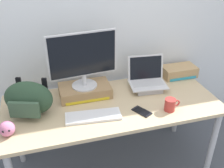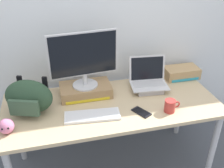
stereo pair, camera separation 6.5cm
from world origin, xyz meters
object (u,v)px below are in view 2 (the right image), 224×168
object	(u,v)px
messenger_backpack	(29,97)
toner_box_yellow	(86,90)
cell_phone	(141,112)
plush_toy	(6,126)
open_laptop	(148,83)
desktop_monitor	(84,58)
external_keyboard	(92,116)
coffee_mug	(170,106)
toner_box_cyan	(181,73)

from	to	relation	value
messenger_backpack	toner_box_yellow	bearing A→B (deg)	37.61
cell_phone	plush_toy	world-z (taller)	plush_toy
open_laptop	cell_phone	bearing A→B (deg)	-112.67
toner_box_yellow	plush_toy	size ratio (longest dim) A/B	3.99
open_laptop	desktop_monitor	bearing A→B (deg)	-177.82
plush_toy	open_laptop	bearing A→B (deg)	15.71
desktop_monitor	toner_box_yellow	bearing A→B (deg)	92.02
desktop_monitor	external_keyboard	world-z (taller)	desktop_monitor
coffee_mug	cell_phone	bearing A→B (deg)	171.20
toner_box_yellow	cell_phone	world-z (taller)	toner_box_yellow
toner_box_yellow	open_laptop	xyz separation A→B (m)	(0.55, -0.04, 0.01)
desktop_monitor	cell_phone	bearing A→B (deg)	-49.71
external_keyboard	coffee_mug	xyz separation A→B (m)	(0.59, -0.07, 0.04)
desktop_monitor	plush_toy	world-z (taller)	desktop_monitor
coffee_mug	toner_box_yellow	bearing A→B (deg)	146.04
external_keyboard	cell_phone	size ratio (longest dim) A/B	2.57
open_laptop	coffee_mug	world-z (taller)	open_laptop
desktop_monitor	plush_toy	xyz separation A→B (m)	(-0.60, -0.36, -0.28)
cell_phone	plush_toy	distance (m)	0.97
messenger_backpack	cell_phone	distance (m)	0.86
toner_box_yellow	cell_phone	distance (m)	0.52
messenger_backpack	coffee_mug	distance (m)	1.07
desktop_monitor	open_laptop	size ratio (longest dim) A/B	1.64
open_laptop	messenger_backpack	size ratio (longest dim) A/B	0.84
toner_box_yellow	desktop_monitor	size ratio (longest dim) A/B	0.76
desktop_monitor	messenger_backpack	xyz separation A→B (m)	(-0.45, -0.15, -0.20)
messenger_backpack	toner_box_cyan	bearing A→B (deg)	28.86
open_laptop	toner_box_cyan	distance (m)	0.40
open_laptop	plush_toy	distance (m)	1.20
toner_box_yellow	coffee_mug	size ratio (longest dim) A/B	3.37
cell_phone	desktop_monitor	bearing A→B (deg)	105.93
open_laptop	toner_box_cyan	xyz separation A→B (m)	(0.38, 0.13, -0.01)
coffee_mug	toner_box_cyan	xyz separation A→B (m)	(0.34, 0.49, -0.00)
external_keyboard	coffee_mug	world-z (taller)	coffee_mug
desktop_monitor	coffee_mug	size ratio (longest dim) A/B	4.41
desktop_monitor	external_keyboard	size ratio (longest dim) A/B	1.30
open_laptop	cell_phone	xyz separation A→B (m)	(-0.18, -0.33, -0.05)
coffee_mug	cell_phone	distance (m)	0.23
coffee_mug	toner_box_cyan	distance (m)	0.60
toner_box_yellow	messenger_backpack	size ratio (longest dim) A/B	1.06
toner_box_yellow	coffee_mug	bearing A→B (deg)	-33.96
open_laptop	messenger_backpack	distance (m)	1.01
open_laptop	external_keyboard	size ratio (longest dim) A/B	0.79
open_laptop	plush_toy	xyz separation A→B (m)	(-1.15, -0.32, -0.00)
cell_phone	toner_box_cyan	world-z (taller)	toner_box_cyan
desktop_monitor	coffee_mug	bearing A→B (deg)	-39.35
toner_box_yellow	toner_box_cyan	distance (m)	0.94
cell_phone	coffee_mug	bearing A→B (deg)	-38.61
messenger_backpack	plush_toy	xyz separation A→B (m)	(-0.15, -0.21, -0.08)
external_keyboard	toner_box_cyan	size ratio (longest dim) A/B	1.33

